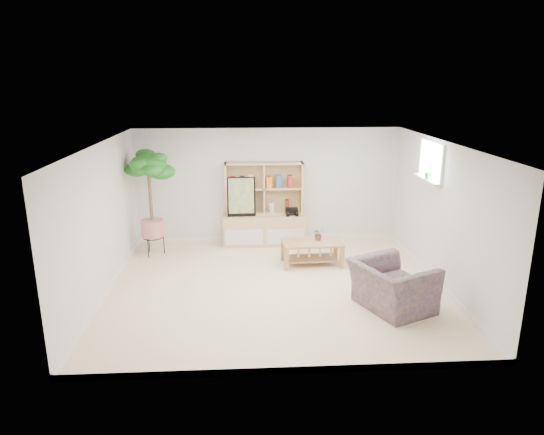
{
  "coord_description": "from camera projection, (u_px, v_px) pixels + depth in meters",
  "views": [
    {
      "loc": [
        -0.5,
        -7.47,
        3.36
      ],
      "look_at": [
        -0.03,
        0.47,
        1.08
      ],
      "focal_mm": 32.0,
      "sensor_mm": 36.0,
      "label": 1
    }
  ],
  "objects": [
    {
      "name": "toy_truck",
      "position": [
        292.0,
        211.0,
        9.99
      ],
      "size": [
        0.35,
        0.25,
        0.18
      ],
      "primitive_type": null,
      "rotation": [
        0.0,
        0.0,
        0.05
      ],
      "color": "black",
      "rests_on": "storage_unit"
    },
    {
      "name": "floor",
      "position": [
        275.0,
        287.0,
        8.12
      ],
      "size": [
        5.5,
        5.0,
        0.01
      ],
      "primitive_type": "cube",
      "color": "beige",
      "rests_on": "ground"
    },
    {
      "name": "armchair",
      "position": [
        392.0,
        283.0,
        7.27
      ],
      "size": [
        1.34,
        1.42,
        0.83
      ],
      "primitive_type": "imported",
      "rotation": [
        0.0,
        0.0,
        1.99
      ],
      "color": "navy",
      "rests_on": "floor"
    },
    {
      "name": "coffee_table",
      "position": [
        312.0,
        253.0,
        9.06
      ],
      "size": [
        1.13,
        0.65,
        0.45
      ],
      "primitive_type": null,
      "rotation": [
        0.0,
        0.0,
        0.04
      ],
      "color": "olive",
      "rests_on": "floor"
    },
    {
      "name": "storage_unit",
      "position": [
        264.0,
        204.0,
        10.03
      ],
      "size": [
        1.72,
        0.58,
        1.72
      ],
      "primitive_type": null,
      "color": "tan",
      "rests_on": "floor"
    },
    {
      "name": "poster",
      "position": [
        241.0,
        197.0,
        9.88
      ],
      "size": [
        0.59,
        0.15,
        0.81
      ],
      "primitive_type": null,
      "rotation": [
        0.0,
        0.0,
        0.03
      ],
      "color": "yellow",
      "rests_on": "storage_unit"
    },
    {
      "name": "table_plant",
      "position": [
        318.0,
        234.0,
        9.06
      ],
      "size": [
        0.26,
        0.25,
        0.24
      ],
      "primitive_type": "imported",
      "rotation": [
        0.0,
        0.0,
        0.33
      ],
      "color": "#23702B",
      "rests_on": "coffee_table"
    },
    {
      "name": "window_sill",
      "position": [
        427.0,
        180.0,
        8.39
      ],
      "size": [
        0.14,
        1.0,
        0.04
      ],
      "primitive_type": "cube",
      "color": "white",
      "rests_on": "walls"
    },
    {
      "name": "baseboard",
      "position": [
        275.0,
        284.0,
        8.11
      ],
      "size": [
        5.5,
        5.0,
        0.1
      ],
      "primitive_type": null,
      "color": "white",
      "rests_on": "floor"
    },
    {
      "name": "walls",
      "position": [
        275.0,
        218.0,
        7.79
      ],
      "size": [
        5.51,
        5.01,
        2.4
      ],
      "color": "white",
      "rests_on": "floor"
    },
    {
      "name": "sill_plant",
      "position": [
        429.0,
        172.0,
        8.29
      ],
      "size": [
        0.17,
        0.14,
        0.26
      ],
      "primitive_type": "imported",
      "rotation": [
        0.0,
        0.0,
        0.23
      ],
      "color": "#145B14",
      "rests_on": "window_sill"
    },
    {
      "name": "ceiling",
      "position": [
        276.0,
        144.0,
        7.46
      ],
      "size": [
        5.5,
        5.0,
        0.01
      ],
      "primitive_type": "cube",
      "color": "white",
      "rests_on": "walls"
    },
    {
      "name": "window",
      "position": [
        432.0,
        161.0,
        8.3
      ],
      "size": [
        0.1,
        0.98,
        0.68
      ],
      "primitive_type": null,
      "color": "silver",
      "rests_on": "walls"
    },
    {
      "name": "floor_tree",
      "position": [
        151.0,
        204.0,
        9.35
      ],
      "size": [
        0.85,
        0.85,
        2.07
      ],
      "primitive_type": null,
      "rotation": [
        0.0,
        0.0,
        0.12
      ],
      "color": "#145B14",
      "rests_on": "floor"
    }
  ]
}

